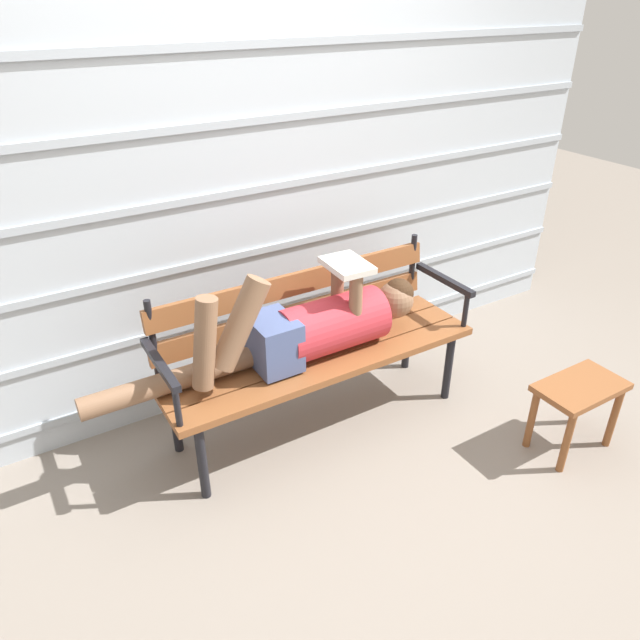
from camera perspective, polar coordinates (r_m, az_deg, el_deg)
name	(u,v)px	position (r m, az deg, el deg)	size (l,w,h in m)	color
ground_plane	(340,443)	(3.05, 1.97, -11.71)	(12.00, 12.00, 0.00)	gray
house_siding	(264,153)	(3.02, -5.45, 15.71)	(4.34, 0.08, 2.60)	#B2BCC6
park_bench	(313,339)	(2.95, -0.69, -1.85)	(1.61, 0.47, 0.82)	brown
reclining_person	(309,327)	(2.81, -1.08, -0.69)	(1.68, 0.27, 0.53)	#B72D38
footstool	(578,398)	(3.11, 23.56, -6.89)	(0.43, 0.26, 0.37)	brown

